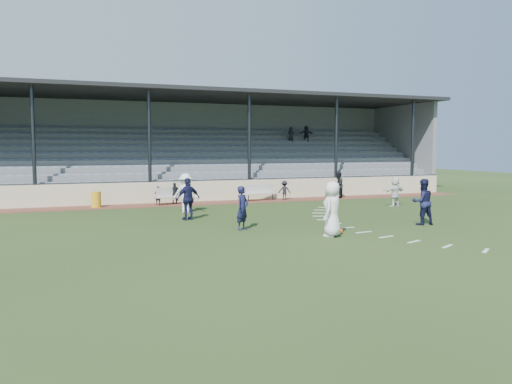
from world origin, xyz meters
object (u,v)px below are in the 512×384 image
Objects in this scene: bench_right at (260,191)px; official at (338,185)px; player_white_lead at (332,209)px; player_navy_lead at (242,208)px; bench_left at (173,194)px; football at (340,231)px; trash_bin at (96,200)px.

official is at bearing -15.84° from bench_right.
player_navy_lead is (-2.52, 2.46, -0.14)m from player_white_lead.
bench_left reaches higher than football.
trash_bin is at bearing 124.48° from football.
player_navy_lead is at bearing -104.11° from bench_left.
player_white_lead is at bearing -109.97° from bench_right.
official is at bearing -161.77° from player_white_lead.
football is 0.12× the size of player_navy_lead.
bench_left is 2.45× the size of trash_bin.
bench_left is 0.99× the size of bench_right.
trash_bin is 14.37m from official.
bench_left is 1.03× the size of player_white_lead.
player_navy_lead is (-3.06, 2.10, 0.74)m from football.
football is at bearing -90.55° from bench_left.
bench_left is 12.27m from football.
official reaches higher than bench_right.
player_white_lead is at bearing -81.87° from player_navy_lead.
football is 1.10m from player_white_lead.
player_navy_lead is at bearing -62.74° from trash_bin.
player_white_lead is (7.40, -11.93, 0.55)m from trash_bin.
player_white_lead reaches higher than football.
bench_right reaches higher than football.
player_navy_lead reaches higher than bench_left.
official is (10.29, -0.30, 0.27)m from bench_left.
bench_right reaches higher than trash_bin.
trash_bin is (-4.07, -0.06, -0.15)m from bench_left.
football is 3.79m from player_navy_lead.
trash_bin is at bearing -99.20° from player_white_lead.
player_navy_lead is at bearing -125.63° from bench_right.
football is at bearing 172.61° from player_white_lead.
football is 0.12× the size of official.
player_white_lead reaches higher than trash_bin.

